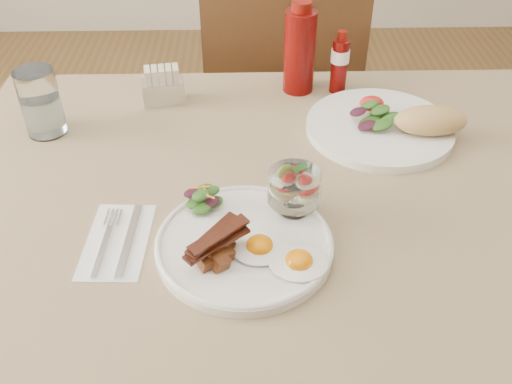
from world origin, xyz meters
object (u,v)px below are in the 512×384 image
object	(u,v)px
chair_far	(280,107)
fruit_cup	(294,187)
table	(302,221)
ketchup_bottle	(300,50)
sugar_caddy	(163,87)
main_plate	(244,245)
water_glass	(42,106)
second_plate	(392,125)
hot_sauce_bottle	(340,63)

from	to	relation	value
chair_far	fruit_cup	size ratio (longest dim) A/B	10.40
table	fruit_cup	xyz separation A→B (m)	(-0.03, -0.09, 0.15)
chair_far	ketchup_bottle	xyz separation A→B (m)	(0.02, -0.31, 0.32)
ketchup_bottle	sugar_caddy	size ratio (longest dim) A/B	2.11
main_plate	ketchup_bottle	distance (m)	0.54
ketchup_bottle	water_glass	world-z (taller)	ketchup_bottle
table	chair_far	xyz separation A→B (m)	(0.00, 0.66, -0.14)
fruit_cup	sugar_caddy	distance (m)	0.47
second_plate	hot_sauce_bottle	world-z (taller)	hot_sauce_bottle
second_plate	sugar_caddy	xyz separation A→B (m)	(-0.47, 0.14, 0.02)
table	hot_sauce_bottle	size ratio (longest dim) A/B	9.30
chair_far	second_plate	size ratio (longest dim) A/B	2.95
ketchup_bottle	main_plate	bearing A→B (deg)	-103.81
chair_far	water_glass	xyz separation A→B (m)	(-0.51, -0.47, 0.29)
hot_sauce_bottle	table	bearing A→B (deg)	-107.10
table	water_glass	xyz separation A→B (m)	(-0.51, 0.19, 0.15)
water_glass	hot_sauce_bottle	bearing A→B (deg)	14.23
table	main_plate	world-z (taller)	main_plate
hot_sauce_bottle	second_plate	bearing A→B (deg)	-64.65
main_plate	fruit_cup	distance (m)	0.12
main_plate	ketchup_bottle	xyz separation A→B (m)	(0.13, 0.52, 0.09)
ketchup_bottle	water_glass	distance (m)	0.55
table	fruit_cup	bearing A→B (deg)	-106.84
hot_sauce_bottle	sugar_caddy	xyz separation A→B (m)	(-0.39, -0.04, -0.03)
second_plate	table	bearing A→B (deg)	-139.17
table	main_plate	size ratio (longest dim) A/B	4.75
table	ketchup_bottle	world-z (taller)	ketchup_bottle
main_plate	hot_sauce_bottle	distance (m)	0.56
fruit_cup	water_glass	size ratio (longest dim) A/B	0.66
fruit_cup	ketchup_bottle	distance (m)	0.45
water_glass	second_plate	bearing A→B (deg)	-1.94
chair_far	ketchup_bottle	distance (m)	0.45
ketchup_bottle	water_glass	xyz separation A→B (m)	(-0.53, -0.16, -0.04)
fruit_cup	main_plate	bearing A→B (deg)	-138.78
fruit_cup	water_glass	xyz separation A→B (m)	(-0.48, 0.28, -0.01)
chair_far	hot_sauce_bottle	distance (m)	0.45
table	ketchup_bottle	xyz separation A→B (m)	(0.02, 0.35, 0.18)
fruit_cup	chair_far	bearing A→B (deg)	87.90
fruit_cup	ketchup_bottle	size ratio (longest dim) A/B	0.44
ketchup_bottle	hot_sauce_bottle	xyz separation A→B (m)	(0.09, -0.01, -0.03)
second_plate	fruit_cup	bearing A→B (deg)	-130.44
hot_sauce_bottle	water_glass	world-z (taller)	hot_sauce_bottle
fruit_cup	second_plate	size ratio (longest dim) A/B	0.28
chair_far	sugar_caddy	bearing A→B (deg)	-128.05
hot_sauce_bottle	fruit_cup	bearing A→B (deg)	-107.05
ketchup_bottle	water_glass	size ratio (longest dim) A/B	1.51
main_plate	sugar_caddy	bearing A→B (deg)	110.21
hot_sauce_bottle	water_glass	bearing A→B (deg)	-165.77
second_plate	chair_far	bearing A→B (deg)	110.95
chair_far	second_plate	bearing A→B (deg)	-69.05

